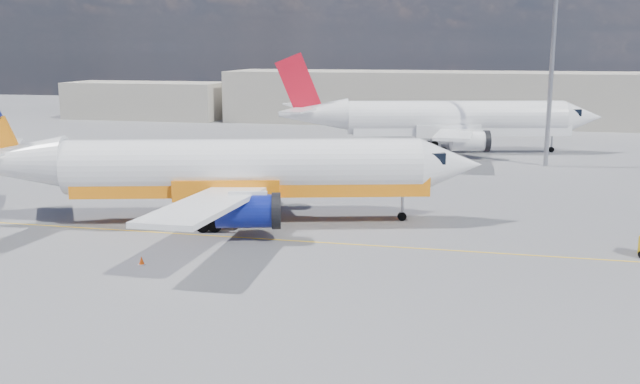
# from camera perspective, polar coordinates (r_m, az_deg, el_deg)

# --- Properties ---
(ground) EXTENTS (240.00, 240.00, 0.00)m
(ground) POSITION_cam_1_polar(r_m,az_deg,el_deg) (41.08, -1.74, -5.10)
(ground) COLOR #58595D
(ground) RESTS_ON ground
(taxi_line) EXTENTS (70.00, 0.15, 0.01)m
(taxi_line) POSITION_cam_1_polar(r_m,az_deg,el_deg) (43.88, -0.75, -4.00)
(taxi_line) COLOR yellow
(taxi_line) RESTS_ON ground
(terminal_main) EXTENTS (70.00, 14.00, 8.00)m
(terminal_main) POSITION_cam_1_polar(r_m,az_deg,el_deg) (113.46, 10.41, 7.43)
(terminal_main) COLOR #BBB2A1
(terminal_main) RESTS_ON ground
(terminal_annex) EXTENTS (26.00, 10.00, 6.00)m
(terminal_annex) POSITION_cam_1_polar(r_m,az_deg,el_deg) (123.35, -13.75, 7.14)
(terminal_annex) COLOR #BBB2A1
(terminal_annex) RESTS_ON ground
(main_jet) EXTENTS (36.14, 27.59, 10.92)m
(main_jet) POSITION_cam_1_polar(r_m,az_deg,el_deg) (48.37, -7.44, 1.78)
(main_jet) COLOR white
(main_jet) RESTS_ON ground
(second_jet) EXTENTS (37.03, 28.34, 11.18)m
(second_jet) POSITION_cam_1_polar(r_m,az_deg,el_deg) (81.70, 10.00, 5.72)
(second_jet) COLOR white
(second_jet) RESTS_ON ground
(traffic_cone) EXTENTS (0.35, 0.35, 0.48)m
(traffic_cone) POSITION_cam_1_polar(r_m,az_deg,el_deg) (40.53, -14.09, -5.33)
(traffic_cone) COLOR white
(traffic_cone) RESTS_ON ground
(floodlight_mast) EXTENTS (1.56, 1.56, 21.38)m
(floodlight_mast) POSITION_cam_1_polar(r_m,az_deg,el_deg) (74.32, 18.19, 11.79)
(floodlight_mast) COLOR #93929A
(floodlight_mast) RESTS_ON ground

